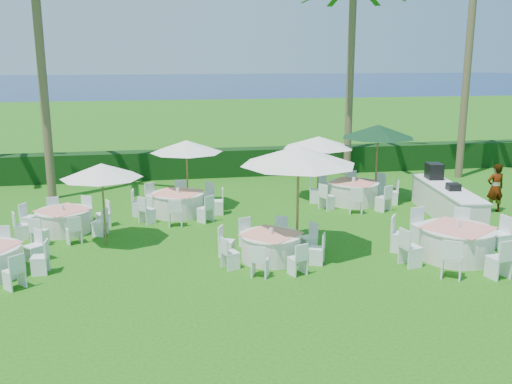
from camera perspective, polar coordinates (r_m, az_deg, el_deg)
ground at (r=14.13m, az=-2.82°, el=-8.28°), size 120.00×120.00×0.00m
hedge at (r=25.50m, az=-6.52°, el=2.84°), size 34.00×1.00×1.20m
ocean at (r=115.15m, az=-9.87°, el=10.53°), size 260.00×260.00×0.00m
banquet_table_b at (r=15.01m, az=1.50°, el=-5.43°), size 2.76×2.76×0.87m
banquet_table_c at (r=15.98m, az=19.43°, el=-4.75°), size 3.42×3.42×1.02m
banquet_table_d at (r=18.26m, az=-18.69°, el=-2.72°), size 2.77×2.77×0.87m
banquet_table_e at (r=19.40m, az=-7.79°, el=-1.10°), size 3.08×3.08×0.93m
banquet_table_f at (r=21.04m, az=9.70°, el=0.00°), size 3.17×3.17×0.96m
umbrella_a at (r=16.37m, az=-15.20°, el=2.06°), size 2.26×2.26×2.34m
umbrella_b at (r=14.95m, az=4.27°, el=3.67°), size 3.09×3.09×2.96m
umbrella_c at (r=19.83m, az=-6.98°, el=4.55°), size 2.50×2.50×2.42m
umbrella_d at (r=21.14m, az=6.30°, el=4.98°), size 2.65×2.65×2.37m
umbrella_green at (r=21.49m, az=12.12°, el=5.96°), size 2.72×2.72×2.80m
buffet_table at (r=19.92m, az=18.49°, el=-0.86°), size 1.53×4.57×1.59m
staff_person at (r=21.14m, az=22.81°, el=0.37°), size 0.63×0.42×1.68m
palm_b at (r=22.30m, az=-20.64°, el=11.40°), size 4.24×4.37×8.65m
palm_d at (r=25.74m, az=9.43°, el=12.01°), size 4.22×4.38×8.47m
palm_e at (r=26.46m, az=20.48°, el=12.79°), size 4.41×4.08×9.73m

